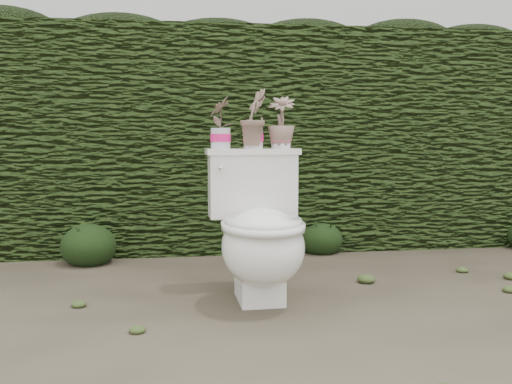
{
  "coord_description": "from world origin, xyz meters",
  "views": [
    {
      "loc": [
        -0.27,
        -2.82,
        0.86
      ],
      "look_at": [
        0.14,
        0.13,
        0.55
      ],
      "focal_mm": 40.0,
      "sensor_mm": 36.0,
      "label": 1
    }
  ],
  "objects": [
    {
      "name": "potted_plant_left",
      "position": [
        -0.03,
        0.23,
        0.91
      ],
      "size": [
        0.15,
        0.17,
        0.26
      ],
      "primitive_type": "imported",
      "rotation": [
        0.0,
        0.0,
        4.17
      ],
      "color": "#288135",
      "rests_on": "toilet"
    },
    {
      "name": "potted_plant_right",
      "position": [
        0.29,
        0.24,
        0.91
      ],
      "size": [
        0.19,
        0.19,
        0.27
      ],
      "primitive_type": "imported",
      "rotation": [
        0.0,
        0.0,
        5.98
      ],
      "color": "#288135",
      "rests_on": "toilet"
    },
    {
      "name": "ground",
      "position": [
        0.0,
        0.0,
        0.0
      ],
      "size": [
        60.0,
        60.0,
        0.0
      ],
      "primitive_type": "plane",
      "color": "brown",
      "rests_on": "ground"
    },
    {
      "name": "hedge",
      "position": [
        0.0,
        1.6,
        0.8
      ],
      "size": [
        8.0,
        1.0,
        1.6
      ],
      "primitive_type": "cube",
      "color": "#2F4517",
      "rests_on": "ground"
    },
    {
      "name": "toilet",
      "position": [
        0.14,
        -0.01,
        0.36
      ],
      "size": [
        0.51,
        0.69,
        0.78
      ],
      "rotation": [
        0.0,
        0.0,
        0.03
      ],
      "color": "white",
      "rests_on": "ground"
    },
    {
      "name": "potted_plant_center",
      "position": [
        0.14,
        0.23,
        0.93
      ],
      "size": [
        0.18,
        0.2,
        0.31
      ],
      "primitive_type": "imported",
      "rotation": [
        0.0,
        0.0,
        1.24
      ],
      "color": "#288135",
      "rests_on": "toilet"
    },
    {
      "name": "liriope_clump_1",
      "position": [
        -0.85,
        0.99,
        0.15
      ],
      "size": [
        0.36,
        0.36,
        0.29
      ],
      "primitive_type": "ellipsoid",
      "color": "black",
      "rests_on": "ground"
    },
    {
      "name": "liriope_clump_2",
      "position": [
        0.75,
        1.12,
        0.12
      ],
      "size": [
        0.31,
        0.31,
        0.25
      ],
      "primitive_type": "ellipsoid",
      "color": "black",
      "rests_on": "ground"
    },
    {
      "name": "house_wall",
      "position": [
        0.6,
        6.0,
        2.0
      ],
      "size": [
        8.0,
        3.5,
        4.0
      ],
      "primitive_type": "cube",
      "color": "silver",
      "rests_on": "ground"
    }
  ]
}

